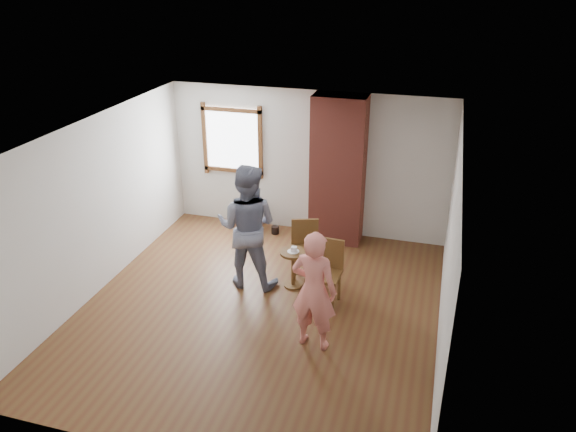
# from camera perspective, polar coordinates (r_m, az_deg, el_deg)

# --- Properties ---
(ground) EXTENTS (5.50, 5.50, 0.00)m
(ground) POSITION_cam_1_polar(r_m,az_deg,el_deg) (8.21, -2.93, -9.42)
(ground) COLOR brown
(ground) RESTS_ON ground
(room_shell) EXTENTS (5.04, 5.52, 2.62)m
(room_shell) POSITION_cam_1_polar(r_m,az_deg,el_deg) (7.90, -2.18, 3.99)
(room_shell) COLOR silver
(room_shell) RESTS_ON ground
(brick_chimney) EXTENTS (0.90, 0.50, 2.60)m
(brick_chimney) POSITION_cam_1_polar(r_m,az_deg,el_deg) (9.64, 5.09, 4.60)
(brick_chimney) COLOR #9F4438
(brick_chimney) RESTS_ON ground
(stoneware_crock) EXTENTS (0.52, 0.52, 0.51)m
(stoneware_crock) POSITION_cam_1_polar(r_m,az_deg,el_deg) (10.36, -4.13, -0.14)
(stoneware_crock) COLOR tan
(stoneware_crock) RESTS_ON ground
(dark_pot) EXTENTS (0.18, 0.18, 0.14)m
(dark_pot) POSITION_cam_1_polar(r_m,az_deg,el_deg) (10.29, -1.31, -1.41)
(dark_pot) COLOR black
(dark_pot) RESTS_ON ground
(dining_chair_left) EXTENTS (0.48, 0.48, 0.98)m
(dining_chair_left) POSITION_cam_1_polar(r_m,az_deg,el_deg) (8.10, 3.86, -5.37)
(dining_chair_left) COLOR brown
(dining_chair_left) RESTS_ON ground
(dining_chair_right) EXTENTS (0.53, 0.53, 0.91)m
(dining_chair_right) POSITION_cam_1_polar(r_m,az_deg,el_deg) (8.80, 1.74, -3.00)
(dining_chair_right) COLOR brown
(dining_chair_right) RESTS_ON ground
(side_table) EXTENTS (0.40, 0.40, 0.60)m
(side_table) POSITION_cam_1_polar(r_m,az_deg,el_deg) (8.52, 0.53, -4.80)
(side_table) COLOR brown
(side_table) RESTS_ON ground
(cake_plate) EXTENTS (0.18, 0.18, 0.01)m
(cake_plate) POSITION_cam_1_polar(r_m,az_deg,el_deg) (8.43, 0.54, -3.61)
(cake_plate) COLOR white
(cake_plate) RESTS_ON side_table
(cake_slice) EXTENTS (0.08, 0.07, 0.06)m
(cake_slice) POSITION_cam_1_polar(r_m,az_deg,el_deg) (8.41, 0.60, -3.41)
(cake_slice) COLOR white
(cake_slice) RESTS_ON cake_plate
(man) EXTENTS (0.97, 0.77, 1.94)m
(man) POSITION_cam_1_polar(r_m,az_deg,el_deg) (8.37, -4.17, -1.06)
(man) COLOR black
(man) RESTS_ON ground
(person_pink) EXTENTS (0.64, 0.46, 1.64)m
(person_pink) POSITION_cam_1_polar(r_m,az_deg,el_deg) (7.09, 2.65, -7.58)
(person_pink) COLOR #F18378
(person_pink) RESTS_ON ground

